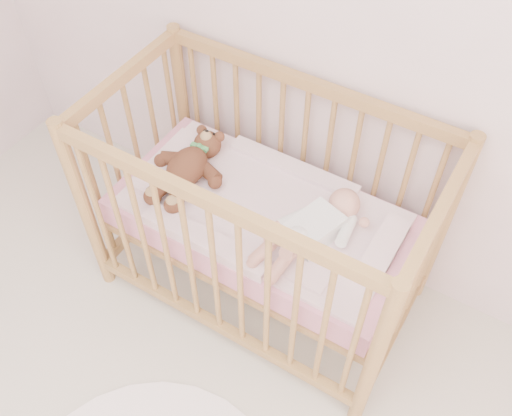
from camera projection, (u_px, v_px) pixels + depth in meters
The scene contains 6 objects.
wall_back at pixel (395, 3), 1.85m from camera, with size 4.00×0.02×2.70m, color white.
crib at pixel (262, 219), 2.36m from camera, with size 1.36×0.76×1.00m, color #B5844D, non-canonical shape.
mattress at pixel (262, 221), 2.37m from camera, with size 1.22×0.62×0.13m, color pink.
blanket at pixel (262, 209), 2.31m from camera, with size 1.10×0.58×0.06m, color pink, non-canonical shape.
baby at pixel (315, 226), 2.16m from camera, with size 0.27×0.56×0.14m, color white, non-canonical shape.
teddy_bear at pixel (187, 166), 2.35m from camera, with size 0.34×0.48×0.13m, color brown, non-canonical shape.
Camera 1 is at (0.49, 0.31, 2.33)m, focal length 40.00 mm.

